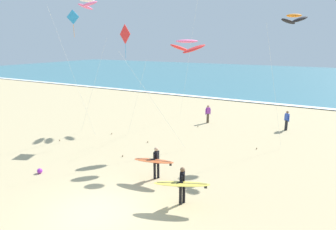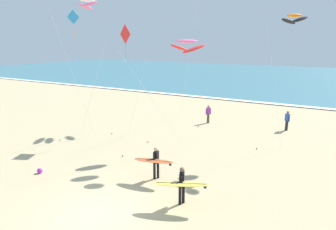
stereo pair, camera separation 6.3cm
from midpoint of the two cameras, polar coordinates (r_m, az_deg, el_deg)
name	(u,v)px [view 2 (the right image)]	position (r m, az deg, el deg)	size (l,w,h in m)	color
ground_plane	(95,213)	(13.06, -13.96, -18.10)	(160.00, 160.00, 0.00)	tan
ocean_water	(287,77)	(64.96, 22.29, 6.89)	(160.00, 60.00, 0.08)	teal
shoreline_foam	(252,102)	(35.95, 16.10, 2.55)	(160.00, 1.02, 0.01)	white
surfer_lead	(155,161)	(14.94, -2.46, -8.92)	(2.17, 1.06, 1.71)	black
surfer_trailing	(181,183)	(12.71, 2.80, -13.21)	(2.39, 1.33, 1.71)	black
kite_diamond_cobalt_near	(75,23)	(23.05, -17.61, 16.70)	(3.00, 0.85, 9.15)	#2D99DB
kite_arc_amber_mid	(294,19)	(19.77, 23.48, 16.81)	(2.36, 2.22, 8.51)	black
kite_arc_ivory_high	(88,4)	(21.71, -15.36, 20.17)	(2.73, 3.14, 9.71)	pink
kite_arc_rose_low	(187,46)	(18.15, 3.80, 13.27)	(4.40, 4.54, 7.03)	red
kite_diamond_scarlet_distant	(126,37)	(21.55, -8.16, 14.82)	(3.01, 1.17, 8.11)	red
bystander_blue_top	(287,121)	(25.14, 22.30, -1.01)	(0.41, 0.34, 1.59)	black
bystander_purple_top	(208,114)	(25.68, 7.94, 0.22)	(0.36, 0.39, 1.59)	#4C3D2D
beach_ball	(40,171)	(17.42, -23.67, -9.93)	(0.28, 0.28, 0.28)	purple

